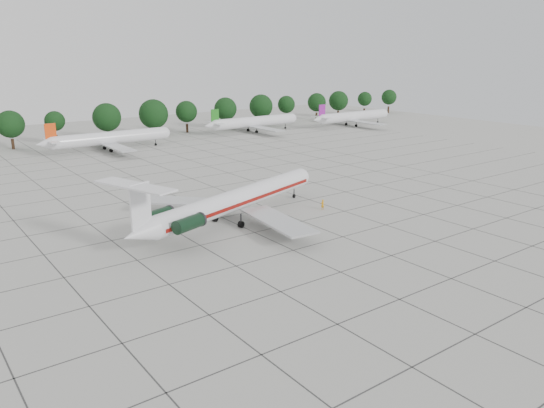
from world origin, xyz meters
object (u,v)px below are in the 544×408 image
Objects in this scene: ground_crew at (322,205)px; bg_airliner_c at (110,138)px; main_airliner at (230,202)px; bg_airliner_e at (353,117)px; bg_airliner_d at (255,122)px.

ground_crew is 0.05× the size of bg_airliner_c.
main_airliner is 14.89m from ground_crew.
bg_airliner_e is at bearing 17.46° from main_airliner.
bg_airliner_e is (84.53, 61.43, -0.18)m from main_airliner.
main_airliner reaches higher than bg_airliner_c.
bg_airliner_e is (32.69, -7.57, 0.00)m from bg_airliner_d.
ground_crew is 67.22m from bg_airliner_c.
bg_airliner_d is at bearing 166.96° from bg_airliner_e.
bg_airliner_c is at bearing -86.03° from ground_crew.
bg_airliner_c is 1.00× the size of bg_airliner_e.
ground_crew is 94.86m from bg_airliner_e.
main_airliner is at bearing -96.29° from bg_airliner_c.
bg_airliner_c and bg_airliner_e have the same top height.
bg_airliner_d and bg_airliner_e have the same top height.
bg_airliner_d is 1.00× the size of bg_airliner_e.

